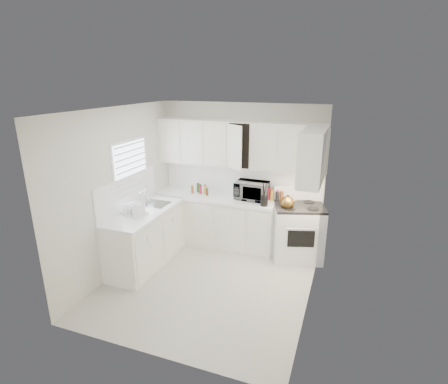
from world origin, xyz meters
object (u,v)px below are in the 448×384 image
at_px(rice_cooker, 238,192).
at_px(utensil_crock, 264,194).
at_px(tea_kettle, 287,202).
at_px(dish_rack, 134,208).
at_px(stove, 298,225).
at_px(microwave, 252,189).

xyz_separation_m(rice_cooker, utensil_crock, (0.53, -0.23, 0.09)).
distance_m(tea_kettle, dish_rack, 2.47).
relative_size(stove, dish_rack, 3.42).
xyz_separation_m(microwave, dish_rack, (-1.54, -1.35, -0.09)).
bearing_deg(rice_cooker, stove, 15.21).
height_order(rice_cooker, utensil_crock, utensil_crock).
distance_m(stove, microwave, 1.01).
relative_size(stove, utensil_crock, 3.08).
height_order(stove, rice_cooker, stove).
relative_size(microwave, utensil_crock, 1.41).
relative_size(tea_kettle, utensil_crock, 0.69).
xyz_separation_m(tea_kettle, microwave, (-0.68, 0.26, 0.07)).
height_order(tea_kettle, rice_cooker, tea_kettle).
height_order(stove, dish_rack, stove).
relative_size(microwave, dish_rack, 1.57).
distance_m(tea_kettle, rice_cooker, 0.95).
distance_m(utensil_crock, dish_rack, 2.13).
bearing_deg(rice_cooker, tea_kettle, 4.79).
height_order(utensil_crock, dish_rack, utensil_crock).
relative_size(tea_kettle, rice_cooker, 1.23).
relative_size(stove, tea_kettle, 4.43).
xyz_separation_m(tea_kettle, rice_cooker, (-0.92, 0.23, -0.01)).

